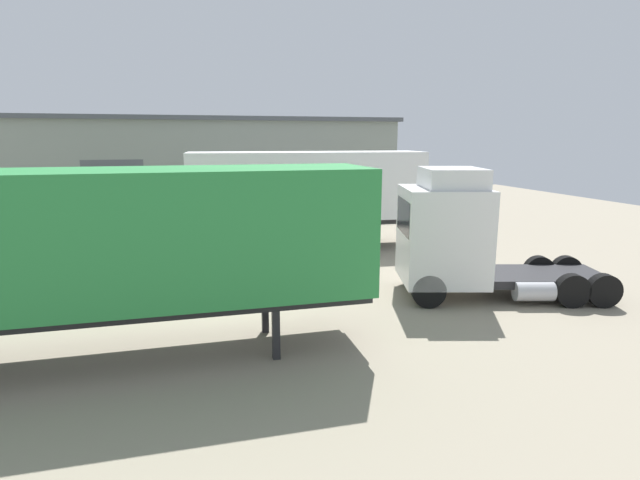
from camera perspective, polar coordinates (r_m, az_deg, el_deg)
ground_plane at (r=16.02m, az=-9.45°, el=-5.84°), size 60.00×60.00×0.00m
warehouse_building at (r=34.18m, az=-13.04°, el=8.36°), size 23.66×10.26×5.98m
tractor_unit_white at (r=15.55m, az=15.47°, el=0.33°), size 6.53×4.01×3.90m
container_trailer_green at (r=11.37m, az=-26.29°, el=-0.44°), size 12.32×2.65×4.13m
container_trailer_black at (r=21.56m, az=-1.64°, el=5.97°), size 10.14×3.30×4.18m
gravel_pile at (r=21.62m, az=-30.61°, el=-0.61°), size 4.41×4.41×1.58m
oil_drum at (r=18.39m, az=-16.27°, el=-2.46°), size 0.58×0.58×0.88m
traffic_cone at (r=19.19m, az=-30.83°, el=-3.65°), size 0.40×0.40×0.55m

